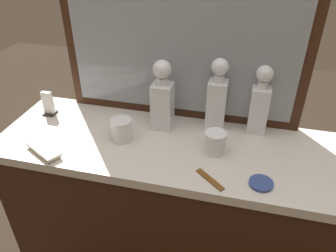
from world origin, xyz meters
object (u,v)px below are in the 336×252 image
at_px(porcelain_dish, 261,183).
at_px(crystal_decanter_center, 259,106).
at_px(crystal_decanter_front, 217,101).
at_px(crystal_decanter_rear, 162,101).
at_px(silver_brush_far_left, 44,150).
at_px(crystal_tumbler_right, 215,143).
at_px(crystal_tumbler_far_left, 122,130).
at_px(napkin_holder, 49,105).
at_px(tortoiseshell_comb, 210,180).

bearing_deg(porcelain_dish, crystal_decanter_center, 94.81).
bearing_deg(crystal_decanter_front, crystal_decanter_center, 4.45).
xyz_separation_m(crystal_decanter_rear, silver_brush_far_left, (-0.39, -0.29, -0.11)).
distance_m(crystal_decanter_front, crystal_tumbler_right, 0.19).
xyz_separation_m(crystal_decanter_center, crystal_tumbler_far_left, (-0.52, -0.19, -0.08)).
bearing_deg(napkin_holder, porcelain_dish, -14.69).
relative_size(crystal_tumbler_right, crystal_tumbler_far_left, 0.97).
relative_size(crystal_tumbler_far_left, silver_brush_far_left, 0.52).
bearing_deg(crystal_decanter_center, napkin_holder, -174.44).
bearing_deg(crystal_tumbler_far_left, crystal_decanter_front, 27.21).
relative_size(crystal_decanter_center, silver_brush_far_left, 1.68).
bearing_deg(crystal_decanter_rear, porcelain_dish, -33.25).
bearing_deg(tortoiseshell_comb, crystal_decanter_center, 68.16).
height_order(silver_brush_far_left, tortoiseshell_comb, silver_brush_far_left).
bearing_deg(tortoiseshell_comb, crystal_decanter_rear, 130.00).
height_order(crystal_tumbler_right, crystal_tumbler_far_left, crystal_tumbler_far_left).
height_order(porcelain_dish, tortoiseshell_comb, porcelain_dish).
bearing_deg(crystal_decanter_center, silver_brush_far_left, -155.46).
bearing_deg(crystal_decanter_rear, napkin_holder, -177.12).
height_order(crystal_decanter_center, tortoiseshell_comb, crystal_decanter_center).
height_order(crystal_decanter_center, napkin_holder, crystal_decanter_center).
height_order(silver_brush_far_left, napkin_holder, napkin_holder).
distance_m(crystal_decanter_rear, tortoiseshell_comb, 0.39).
relative_size(crystal_decanter_rear, silver_brush_far_left, 1.73).
distance_m(crystal_decanter_center, silver_brush_far_left, 0.85).
bearing_deg(porcelain_dish, silver_brush_far_left, -178.52).
xyz_separation_m(crystal_tumbler_far_left, porcelain_dish, (0.54, -0.14, -0.03)).
height_order(crystal_decanter_front, tortoiseshell_comb, crystal_decanter_front).
height_order(crystal_tumbler_right, silver_brush_far_left, crystal_tumbler_right).
xyz_separation_m(crystal_tumbler_right, silver_brush_far_left, (-0.62, -0.17, -0.03)).
distance_m(crystal_decanter_center, porcelain_dish, 0.35).
height_order(crystal_tumbler_right, tortoiseshell_comb, crystal_tumbler_right).
height_order(crystal_decanter_front, crystal_tumbler_right, crystal_decanter_front).
height_order(crystal_decanter_rear, porcelain_dish, crystal_decanter_rear).
distance_m(crystal_tumbler_far_left, silver_brush_far_left, 0.30).
distance_m(crystal_tumbler_far_left, napkin_holder, 0.40).
xyz_separation_m(porcelain_dish, tortoiseshell_comb, (-0.17, -0.02, -0.00)).
xyz_separation_m(crystal_decanter_center, crystal_decanter_rear, (-0.38, -0.06, 0.00)).
distance_m(crystal_decanter_rear, crystal_decanter_front, 0.22).
xyz_separation_m(crystal_tumbler_right, porcelain_dish, (0.17, -0.14, -0.03)).
bearing_deg(crystal_decanter_front, silver_brush_far_left, -150.66).
xyz_separation_m(crystal_decanter_center, crystal_decanter_front, (-0.17, -0.01, 0.01)).
bearing_deg(crystal_decanter_center, porcelain_dish, -85.19).
bearing_deg(crystal_tumbler_right, crystal_tumbler_far_left, -179.17).
bearing_deg(crystal_tumbler_far_left, napkin_holder, 164.84).
bearing_deg(crystal_decanter_rear, crystal_tumbler_far_left, -135.54).
bearing_deg(crystal_decanter_front, crystal_decanter_rear, -167.27).
height_order(crystal_decanter_center, crystal_decanter_rear, crystal_decanter_rear).
bearing_deg(porcelain_dish, crystal_tumbler_right, 140.36).
height_order(crystal_decanter_rear, silver_brush_far_left, crystal_decanter_rear).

